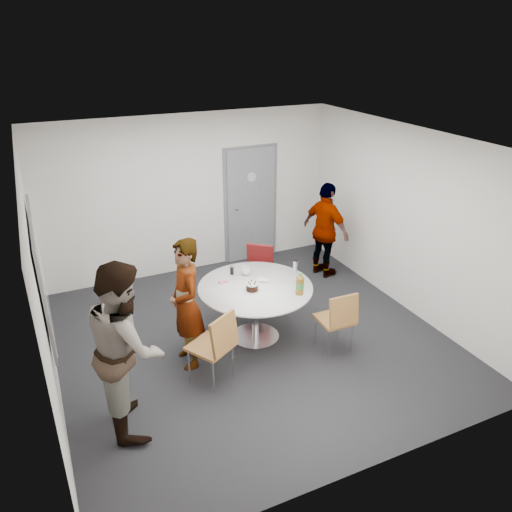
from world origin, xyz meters
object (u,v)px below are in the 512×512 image
table (257,293)px  person_left (126,347)px  whiteboard (41,272)px  person_main (186,304)px  door (251,205)px  chair_near_left (216,342)px  person_right (326,230)px  chair_far (258,268)px  chair_near_right (338,317)px

table → person_left: 2.11m
whiteboard → person_main: whiteboard is taller
door → chair_near_left: size_ratio=2.22×
person_right → door: bearing=20.0°
door → person_right: bearing=-54.3°
whiteboard → person_main: 1.68m
whiteboard → chair_far: (3.00, 0.74, -0.89)m
door → person_left: 4.44m
table → chair_far: size_ratio=1.67×
table → chair_near_right: 1.11m
table → door: bearing=67.7°
table → whiteboard: bearing=176.0°
chair_near_right → door: bearing=88.0°
whiteboard → person_main: size_ratio=1.12×
chair_near_right → person_right: person_right is taller
whiteboard → chair_near_left: 2.11m
door → person_main: bearing=-127.8°
whiteboard → chair_near_left: whiteboard is taller
chair_far → person_main: person_main is taller
chair_near_right → person_left: bearing=-175.3°
door → person_left: bearing=-130.7°
chair_near_right → person_left: size_ratio=0.47×
person_left → person_main: bearing=-45.9°
door → chair_far: 1.70m
whiteboard → door: bearing=32.7°
table → chair_far: (0.45, 0.92, -0.13)m
door → whiteboard: bearing=-147.3°
chair_far → door: bearing=-70.6°
table → chair_far: bearing=64.2°
table → chair_near_right: bearing=-44.0°
table → chair_near_right: size_ratio=1.71×
chair_near_right → chair_far: bearing=103.4°
chair_near_left → chair_far: bearing=20.4°
whiteboard → chair_near_right: 3.59m
whiteboard → person_main: (1.53, -0.33, -0.60)m
person_left → chair_near_left: bearing=-76.0°
door → person_left: (-2.89, -3.37, -0.08)m
door → chair_near_left: door is taller
person_left → door: bearing=-37.7°
whiteboard → person_main: bearing=-12.2°
whiteboard → chair_near_left: bearing=-27.3°
chair_near_left → chair_near_right: (1.64, -0.06, -0.04)m
door → person_main: size_ratio=1.25×
person_main → chair_near_right: bearing=71.4°
whiteboard → chair_near_right: (3.35, -0.95, -0.91)m
door → person_right: (0.85, -1.18, -0.21)m
chair_near_left → person_left: 1.12m
whiteboard → person_right: 4.59m
chair_near_left → person_right: bearing=5.0°
chair_far → person_main: size_ratio=0.54×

